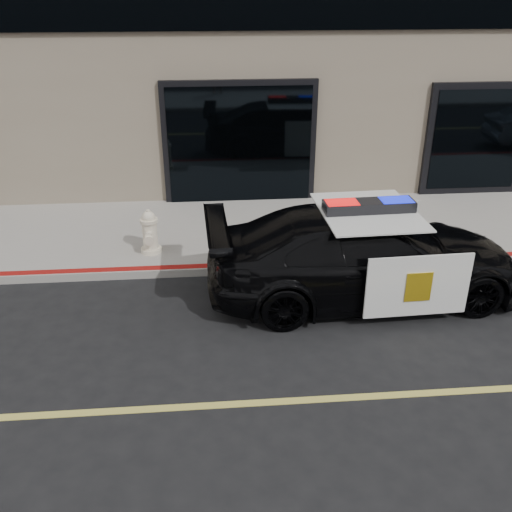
{
  "coord_description": "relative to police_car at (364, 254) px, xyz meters",
  "views": [
    {
      "loc": [
        -1.7,
        -5.64,
        4.91
      ],
      "look_at": [
        -1.04,
        2.2,
        1.0
      ],
      "focal_mm": 40.0,
      "sensor_mm": 36.0,
      "label": 1
    }
  ],
  "objects": [
    {
      "name": "fire_hydrant",
      "position": [
        -3.65,
        1.65,
        -0.21
      ],
      "size": [
        0.39,
        0.54,
        0.86
      ],
      "color": "#FEEECF",
      "rests_on": "sidewalk_n"
    },
    {
      "name": "sidewalk_n",
      "position": [
        -0.79,
        2.66,
        -0.69
      ],
      "size": [
        60.0,
        3.5,
        0.15
      ],
      "primitive_type": "cube",
      "color": "gray",
      "rests_on": "ground"
    },
    {
      "name": "police_car",
      "position": [
        0.0,
        0.0,
        0.0
      ],
      "size": [
        2.6,
        5.35,
        1.7
      ],
      "color": "black",
      "rests_on": "ground"
    },
    {
      "name": "ground",
      "position": [
        -0.79,
        -2.59,
        -0.76
      ],
      "size": [
        120.0,
        120.0,
        0.0
      ],
      "primitive_type": "plane",
      "color": "black",
      "rests_on": "ground"
    }
  ]
}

